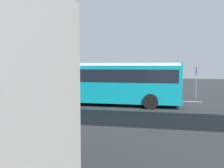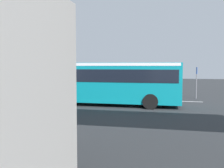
# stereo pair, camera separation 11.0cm
# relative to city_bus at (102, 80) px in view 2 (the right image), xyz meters

# --- Properties ---
(ground) EXTENTS (80.00, 80.00, 0.00)m
(ground) POSITION_rel_city_bus_xyz_m (-0.61, -1.05, -1.88)
(ground) COLOR #2D3033
(city_bus) EXTENTS (11.54, 2.85, 3.15)m
(city_bus) POSITION_rel_city_bus_xyz_m (0.00, 0.00, 0.00)
(city_bus) COLOR #0C8493
(city_bus) RESTS_ON ground
(parked_van) EXTENTS (4.80, 2.17, 2.05)m
(parked_van) POSITION_rel_city_bus_xyz_m (5.35, 3.91, -0.70)
(parked_van) COLOR #33478C
(parked_van) RESTS_ON ground
(traffic_sign) EXTENTS (0.08, 0.60, 2.80)m
(traffic_sign) POSITION_rel_city_bus_xyz_m (-7.29, -5.35, 0.01)
(traffic_sign) COLOR slate
(traffic_sign) RESTS_ON ground
(lane_dash_leftmost) EXTENTS (2.00, 0.20, 0.01)m
(lane_dash_leftmost) POSITION_rel_city_bus_xyz_m (-6.61, -3.15, -1.88)
(lane_dash_leftmost) COLOR silver
(lane_dash_leftmost) RESTS_ON ground
(lane_dash_left) EXTENTS (2.00, 0.20, 0.01)m
(lane_dash_left) POSITION_rel_city_bus_xyz_m (-2.61, -3.15, -1.88)
(lane_dash_left) COLOR silver
(lane_dash_left) RESTS_ON ground
(lane_dash_centre) EXTENTS (2.00, 0.20, 0.01)m
(lane_dash_centre) POSITION_rel_city_bus_xyz_m (1.39, -3.15, -1.88)
(lane_dash_centre) COLOR silver
(lane_dash_centre) RESTS_ON ground
(lane_dash_right) EXTENTS (2.00, 0.20, 0.01)m
(lane_dash_right) POSITION_rel_city_bus_xyz_m (5.39, -3.15, -1.88)
(lane_dash_right) COLOR silver
(lane_dash_right) RESTS_ON ground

